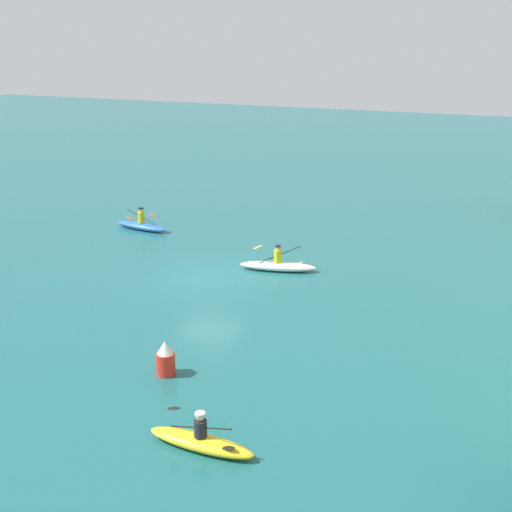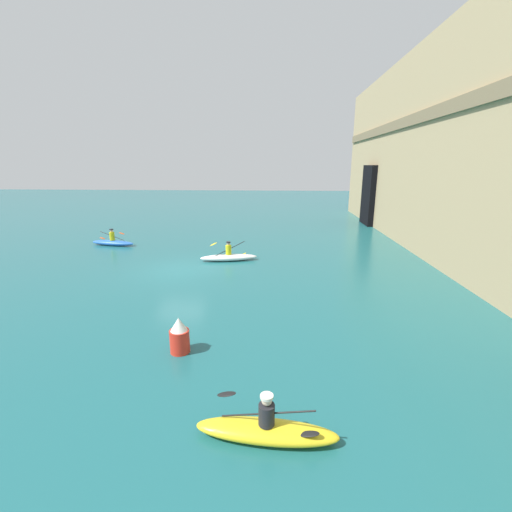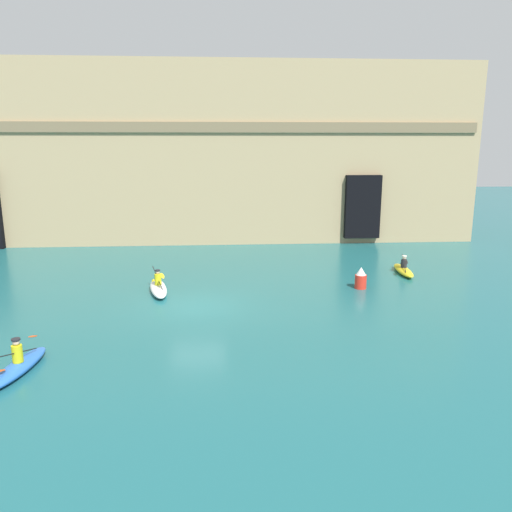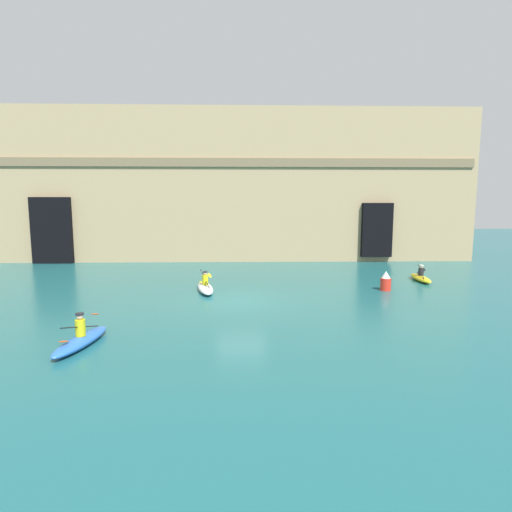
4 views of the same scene
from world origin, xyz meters
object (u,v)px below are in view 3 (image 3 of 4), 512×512
(kayak_blue, at_px, (19,366))
(kayak_white, at_px, (158,288))
(kayak_yellow, at_px, (403,270))
(marker_buoy, at_px, (361,279))

(kayak_blue, height_order, kayak_white, kayak_blue)
(kayak_yellow, bearing_deg, kayak_blue, -52.65)
(kayak_white, bearing_deg, kayak_blue, -33.12)
(kayak_yellow, height_order, marker_buoy, marker_buoy)
(kayak_white, distance_m, marker_buoy, 10.30)
(kayak_yellow, bearing_deg, marker_buoy, -46.61)
(kayak_blue, distance_m, kayak_white, 9.39)
(kayak_white, relative_size, kayak_yellow, 1.14)
(kayak_white, xyz_separation_m, marker_buoy, (10.29, -0.03, 0.29))
(kayak_blue, height_order, marker_buoy, kayak_blue)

